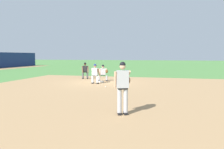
{
  "coord_description": "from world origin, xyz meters",
  "views": [
    {
      "loc": [
        -16.09,
        -4.99,
        2.07
      ],
      "look_at": [
        -6.13,
        -2.45,
        1.17
      ],
      "focal_mm": 35.0,
      "sensor_mm": 36.0,
      "label": 1
    }
  ],
  "objects_px": {
    "baseball": "(106,86)",
    "baserunner": "(95,73)",
    "first_base_bag": "(101,82)",
    "umpire": "(85,70)",
    "first_baseman": "(103,72)",
    "pitcher": "(123,85)"
  },
  "relations": [
    {
      "from": "baseball",
      "to": "baserunner",
      "type": "bearing_deg",
      "value": 40.6
    },
    {
      "from": "baseball",
      "to": "baserunner",
      "type": "relative_size",
      "value": 0.05
    },
    {
      "from": "first_base_bag",
      "to": "umpire",
      "type": "height_order",
      "value": "umpire"
    },
    {
      "from": "baserunner",
      "to": "baseball",
      "type": "bearing_deg",
      "value": -139.4
    },
    {
      "from": "baseball",
      "to": "baserunner",
      "type": "xyz_separation_m",
      "value": [
        1.42,
        1.22,
        0.76
      ]
    },
    {
      "from": "umpire",
      "to": "first_base_bag",
      "type": "bearing_deg",
      "value": -133.49
    },
    {
      "from": "baserunner",
      "to": "first_baseman",
      "type": "bearing_deg",
      "value": -5.61
    },
    {
      "from": "baseball",
      "to": "pitcher",
      "type": "height_order",
      "value": "pitcher"
    },
    {
      "from": "first_base_bag",
      "to": "first_baseman",
      "type": "xyz_separation_m",
      "value": [
        0.62,
        -0.0,
        0.69
      ]
    },
    {
      "from": "baseball",
      "to": "pitcher",
      "type": "relative_size",
      "value": 0.04
    },
    {
      "from": "first_base_bag",
      "to": "baseball",
      "type": "bearing_deg",
      "value": -155.9
    },
    {
      "from": "first_baseman",
      "to": "baserunner",
      "type": "distance_m",
      "value": 1.59
    },
    {
      "from": "umpire",
      "to": "baseball",
      "type": "bearing_deg",
      "value": -144.17
    },
    {
      "from": "umpire",
      "to": "pitcher",
      "type": "bearing_deg",
      "value": -152.44
    },
    {
      "from": "pitcher",
      "to": "baserunner",
      "type": "bearing_deg",
      "value": 25.23
    },
    {
      "from": "baseball",
      "to": "pitcher",
      "type": "bearing_deg",
      "value": -158.96
    },
    {
      "from": "pitcher",
      "to": "baserunner",
      "type": "xyz_separation_m",
      "value": [
        7.76,
        3.66,
        -0.27
      ]
    },
    {
      "from": "first_baseman",
      "to": "umpire",
      "type": "xyz_separation_m",
      "value": [
        1.35,
        2.08,
        0.06
      ]
    },
    {
      "from": "pitcher",
      "to": "first_baseman",
      "type": "bearing_deg",
      "value": 20.54
    },
    {
      "from": "first_base_bag",
      "to": "pitcher",
      "type": "height_order",
      "value": "pitcher"
    },
    {
      "from": "first_baseman",
      "to": "umpire",
      "type": "distance_m",
      "value": 2.48
    },
    {
      "from": "first_base_bag",
      "to": "first_baseman",
      "type": "bearing_deg",
      "value": -0.2
    }
  ]
}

